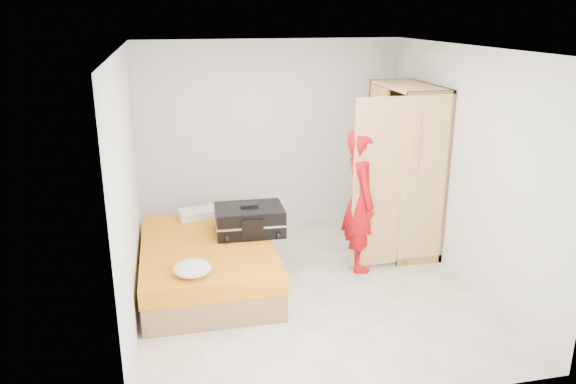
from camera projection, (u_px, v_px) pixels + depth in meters
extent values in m
plane|color=beige|center=(306.00, 288.00, 6.25)|extent=(4.00, 4.00, 0.00)
plane|color=white|center=(308.00, 48.00, 5.45)|extent=(4.00, 4.00, 0.00)
cube|color=white|center=(271.00, 136.00, 7.71)|extent=(3.60, 0.02, 2.60)
cube|color=white|center=(376.00, 253.00, 3.99)|extent=(3.60, 0.02, 2.60)
cube|color=white|center=(129.00, 187.00, 5.48)|extent=(0.02, 4.00, 2.60)
cube|color=white|center=(464.00, 167.00, 6.22)|extent=(0.02, 4.00, 2.60)
cube|color=olive|center=(208.00, 272.00, 6.30)|extent=(1.40, 2.00, 0.30)
cube|color=orange|center=(207.00, 251.00, 6.22)|extent=(1.42, 2.02, 0.20)
cube|color=#E4C16F|center=(424.00, 167.00, 7.12)|extent=(0.04, 1.20, 2.10)
cube|color=#E4C16F|center=(425.00, 182.00, 6.53)|extent=(0.58, 0.04, 2.10)
cube|color=#E4C16F|center=(387.00, 157.00, 7.61)|extent=(0.58, 0.04, 2.10)
cube|color=#E4C16F|center=(410.00, 86.00, 6.75)|extent=(0.58, 1.20, 0.04)
cube|color=tan|center=(400.00, 242.00, 7.38)|extent=(0.58, 1.20, 0.10)
cube|color=#E4C16F|center=(376.00, 164.00, 7.29)|extent=(0.04, 0.59, 2.00)
cube|color=#E4C16F|center=(377.00, 185.00, 6.42)|extent=(0.59, 0.07, 2.00)
cylinder|color=#B2B2B7|center=(409.00, 99.00, 6.80)|extent=(0.02, 1.10, 0.02)
imported|color=red|center=(360.00, 200.00, 6.53)|extent=(0.46, 0.65, 1.68)
cube|color=black|center=(249.00, 220.00, 6.45)|extent=(0.79, 0.57, 0.31)
cube|color=black|center=(249.00, 206.00, 6.40)|extent=(0.20, 0.06, 0.03)
ellipsoid|color=silver|center=(192.00, 268.00, 5.42)|extent=(0.37, 0.37, 0.14)
cube|color=silver|center=(202.00, 213.00, 6.97)|extent=(0.60, 0.38, 0.10)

